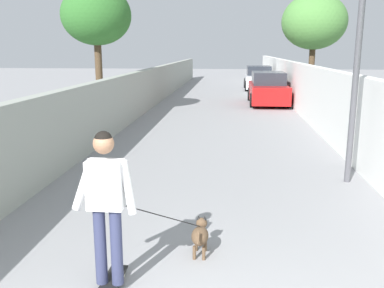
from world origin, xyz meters
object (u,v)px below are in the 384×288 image
Objects in this scene: tree_right_mid at (314,22)px; car_near at (268,89)px; person_skateboarder at (106,196)px; car_far at (258,79)px; lamp_post at (360,26)px; tree_left_far at (96,16)px; dog at (200,234)px; skateboard at (110,284)px.

tree_right_mid is 4.07m from car_near.
person_skateboarder is 24.17m from car_far.
lamp_post is 1.05× the size of car_near.
tree_left_far is at bearing 150.89° from car_far.
dog is (-10.81, -4.68, -3.53)m from tree_left_far.
tree_left_far is 1.24× the size of car_far.
tree_right_mid is 3.07× the size of person_skateboarder.
car_far is at bearing 19.57° from tree_right_mid.
tree_left_far is (-6.00, 9.03, -0.10)m from tree_right_mid.
tree_left_far is 12.30m from dog.
tree_right_mid reaches higher than skateboard.
car_far is at bearing 0.00° from car_near.
car_far is at bearing -7.28° from skateboard.
lamp_post is at bearing -178.26° from car_far.
tree_left_far is at bearing 23.40° from dog.
skateboard is (-4.26, 3.66, -2.97)m from lamp_post.
lamp_post is 6.36m from skateboard.
tree_left_far is at bearing 17.71° from skateboard.
car_near is at bearing 2.80° from lamp_post.
tree_left_far reaches higher than skateboard.
lamp_post is at bearing 173.16° from tree_right_mid.
car_near is (15.58, -2.13, 0.44)m from dog.
car_near is at bearing 119.03° from tree_right_mid.
tree_right_mid is at bearing -16.58° from skateboard.
lamp_post is (-13.48, 1.62, -0.86)m from tree_right_mid.
dog is at bearing 172.20° from car_near.
person_skateboarder is (-4.26, 3.66, -1.94)m from lamp_post.
dog reaches higher than skateboard.
lamp_post is 19.86m from car_far.
car_far is (7.47, 0.00, -0.00)m from car_near.
skateboard is 0.20× the size of car_far.
tree_left_far is 2.87× the size of person_skateboarder.
lamp_post is 5.55× the size of skateboard.
person_skateboarder is at bearing 172.72° from car_far.
skateboard is 0.66× the size of dog.
skateboard is 16.80m from car_near.
dog is (-3.33, 2.73, -2.76)m from lamp_post.
tree_right_mid is 18.72m from person_skateboarder.
tree_left_far is at bearing 17.71° from person_skateboarder.
tree_right_mid is at bearing -56.40° from tree_left_far.
person_skateboarder is at bearing 134.89° from dog.
dog is at bearing -45.11° from skateboard.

